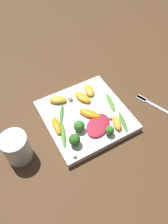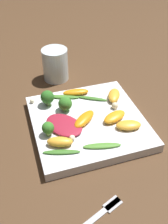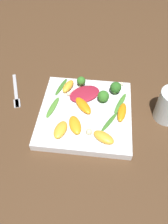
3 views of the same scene
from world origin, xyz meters
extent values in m
plane|color=#4C331E|center=(0.00, 0.00, 0.00)|extent=(2.40, 2.40, 0.00)
cube|color=white|center=(0.00, 0.00, 0.01)|extent=(0.28, 0.28, 0.03)
cylinder|color=silver|center=(-0.25, -0.03, 0.05)|extent=(0.08, 0.08, 0.10)
cube|color=#B2B2B7|center=(0.25, -0.08, 0.00)|extent=(0.07, 0.16, 0.01)
cube|color=#B2B2B7|center=(0.23, -0.03, 0.00)|extent=(0.03, 0.04, 0.01)
ellipsoid|color=maroon|center=(0.01, -0.07, 0.03)|extent=(0.12, 0.11, 0.01)
ellipsoid|color=#FCAD33|center=(-0.06, 0.10, 0.04)|extent=(0.07, 0.06, 0.02)
ellipsoid|color=orange|center=(-0.11, 0.00, 0.03)|extent=(0.04, 0.08, 0.02)
ellipsoid|color=#FCAD33|center=(0.07, -0.09, 0.04)|extent=(0.04, 0.06, 0.02)
ellipsoid|color=orange|center=(0.01, -0.01, 0.03)|extent=(0.07, 0.08, 0.02)
ellipsoid|color=orange|center=(0.02, 0.06, 0.03)|extent=(0.06, 0.07, 0.02)
ellipsoid|color=#FCAD33|center=(0.06, 0.08, 0.03)|extent=(0.05, 0.07, 0.02)
cylinder|color=#7A9E51|center=(0.03, -0.11, 0.03)|extent=(0.01, 0.01, 0.01)
sphere|color=#387A28|center=(0.03, -0.11, 0.05)|extent=(0.03, 0.03, 0.03)
cylinder|color=#7A9E51|center=(-0.09, -0.09, 0.03)|extent=(0.01, 0.01, 0.02)
sphere|color=#2D6B23|center=(-0.09, -0.09, 0.05)|extent=(0.04, 0.04, 0.04)
cylinder|color=#7A9E51|center=(-0.05, -0.05, 0.03)|extent=(0.01, 0.01, 0.01)
sphere|color=#387A28|center=(-0.05, -0.05, 0.05)|extent=(0.04, 0.04, 0.04)
ellipsoid|color=#3D7528|center=(0.09, -0.09, 0.03)|extent=(0.04, 0.08, 0.01)
ellipsoid|color=#518E33|center=(0.10, 0.00, 0.03)|extent=(0.04, 0.09, 0.01)
ellipsoid|color=#3D7528|center=(-0.07, 0.04, 0.03)|extent=(0.05, 0.08, 0.01)
ellipsoid|color=#47842D|center=(-0.11, -0.04, 0.03)|extent=(0.05, 0.09, 0.01)
sphere|color=beige|center=(-0.02, 0.08, 0.03)|extent=(0.02, 0.02, 0.02)
sphere|color=beige|center=(-0.11, -0.13, 0.03)|extent=(0.01, 0.01, 0.01)
sphere|color=beige|center=(0.06, -0.06, 0.03)|extent=(0.01, 0.01, 0.01)
camera|label=1|loc=(-0.23, -0.39, 0.63)|focal=35.00mm
camera|label=2|loc=(0.48, -0.16, 0.47)|focal=42.00mm
camera|label=3|loc=(-0.04, 0.42, 0.54)|focal=35.00mm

